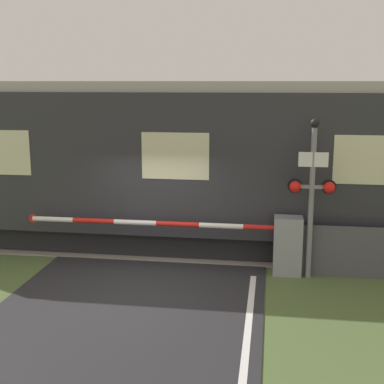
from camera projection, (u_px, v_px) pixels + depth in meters
The scene contains 6 objects.
ground_plane at pixel (142, 289), 10.66m from camera, with size 80.00×80.00×0.00m, color #4C6033.
track_bed at pixel (172, 241), 13.77m from camera, with size 36.00×3.20×0.13m.
train at pixel (186, 162), 13.30m from camera, with size 15.01×3.12×4.07m.
crossing_barrier at pixel (264, 242), 11.43m from camera, with size 6.11×0.44×1.26m.
signal_post at pixel (312, 189), 10.90m from camera, with size 0.98×0.26×3.34m.
roadside_fence at pixel (376, 253), 11.13m from camera, with size 3.15×0.06×1.10m.
Camera 1 is at (2.48, -9.78, 4.07)m, focal length 50.00 mm.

